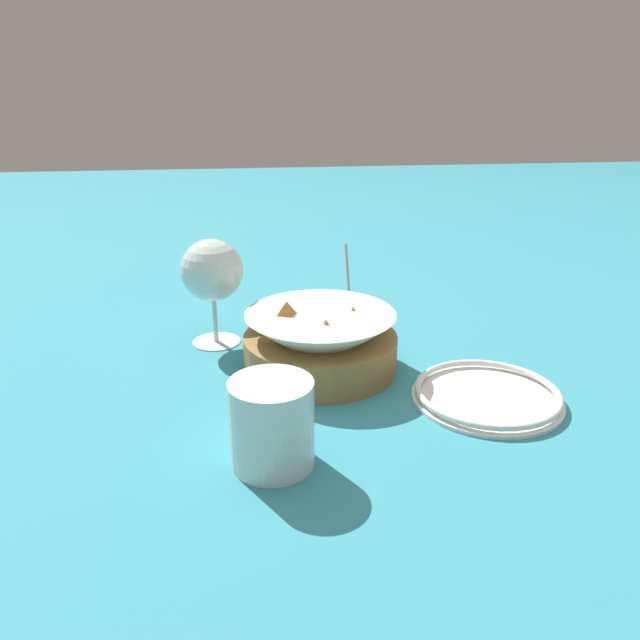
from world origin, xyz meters
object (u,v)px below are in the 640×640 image
at_px(sauce_cup, 349,309).
at_px(beer_mug, 272,426).
at_px(food_basket, 319,342).
at_px(wine_glass, 212,273).
at_px(side_plate, 487,395).

distance_m(sauce_cup, beer_mug, 0.41).
bearing_deg(beer_mug, sauce_cup, -20.39).
distance_m(food_basket, wine_glass, 0.19).
xyz_separation_m(beer_mug, side_plate, (0.10, -0.26, -0.03)).
height_order(food_basket, side_plate, food_basket).
relative_size(food_basket, wine_glass, 1.31).
bearing_deg(beer_mug, food_basket, -19.07).
bearing_deg(wine_glass, food_basket, -126.68).
bearing_deg(food_basket, wine_glass, 53.32).
distance_m(wine_glass, side_plate, 0.41).
relative_size(wine_glass, beer_mug, 1.28).
bearing_deg(sauce_cup, food_basket, 157.98).
bearing_deg(side_plate, beer_mug, 110.38).
bearing_deg(wine_glass, beer_mug, -168.35).
height_order(sauce_cup, beer_mug, sauce_cup).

